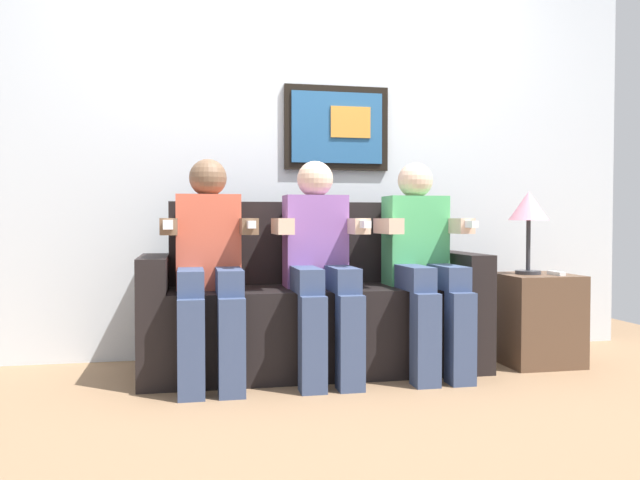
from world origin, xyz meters
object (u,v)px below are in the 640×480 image
spare_remote_on_table (556,273)px  person_in_middle (320,259)px  person_on_left (209,260)px  person_on_right (423,257)px  side_table_right (536,319)px  table_lamp (529,210)px  couch (313,311)px

spare_remote_on_table → person_in_middle: bearing=179.4°
person_in_middle → spare_remote_on_table: size_ratio=8.54×
person_on_left → person_on_right: bearing=0.0°
side_table_right → person_on_right: bearing=-175.0°
table_lamp → spare_remote_on_table: (0.12, -0.09, -0.35)m
person_on_right → table_lamp: size_ratio=2.41×
spare_remote_on_table → person_on_right: bearing=179.0°
person_on_right → side_table_right: size_ratio=2.22×
couch → person_in_middle: size_ratio=1.61×
person_on_left → side_table_right: size_ratio=2.22×
person_in_middle → person_on_right: size_ratio=1.00×
couch → table_lamp: (1.20, -0.09, 0.55)m
person_in_middle → spare_remote_on_table: person_in_middle is taller
person_on_left → person_on_right: 1.11m
person_on_left → spare_remote_on_table: bearing=-0.4°
table_lamp → spare_remote_on_table: size_ratio=3.54×
couch → side_table_right: size_ratio=3.58×
person_in_middle → couch: bearing=90.2°
side_table_right → spare_remote_on_table: spare_remote_on_table is taller
person_in_middle → side_table_right: person_in_middle is taller
side_table_right → table_lamp: bearing=164.8°
spare_remote_on_table → person_on_left: bearing=179.6°
table_lamp → person_in_middle: bearing=-176.5°
couch → spare_remote_on_table: bearing=-7.7°
person_in_middle → side_table_right: 1.30m
person_on_left → person_in_middle: same height
person_in_middle → side_table_right: (1.24, 0.06, -0.36)m
couch → person_in_middle: person_in_middle is taller
side_table_right → spare_remote_on_table: size_ratio=3.85×
person_on_left → person_on_right: size_ratio=1.00×
couch → person_in_middle: (0.00, -0.17, 0.29)m
side_table_right → couch: bearing=175.2°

